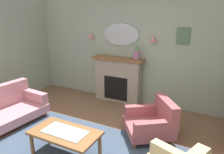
% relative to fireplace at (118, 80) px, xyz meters
% --- Properties ---
extents(wall_back, '(6.95, 0.10, 2.65)m').
position_rel_fireplace_xyz_m(wall_back, '(0.51, 0.22, 0.75)').
color(wall_back, '#93A393').
rests_on(wall_back, ground).
extents(fireplace, '(1.36, 0.36, 1.16)m').
position_rel_fireplace_xyz_m(fireplace, '(0.00, 0.00, 0.00)').
color(fireplace, gray).
rests_on(fireplace, ground).
extents(mantel_vase_centre, '(0.14, 0.14, 0.38)m').
position_rel_fireplace_xyz_m(mantel_vase_centre, '(0.50, -0.03, 0.75)').
color(mantel_vase_centre, '#9E6084').
rests_on(mantel_vase_centre, fireplace).
extents(wall_mirror, '(0.96, 0.06, 0.56)m').
position_rel_fireplace_xyz_m(wall_mirror, '(0.00, 0.14, 1.14)').
color(wall_mirror, '#B2BCC6').
extents(wall_sconce_left, '(0.14, 0.14, 0.14)m').
position_rel_fireplace_xyz_m(wall_sconce_left, '(-0.85, 0.09, 1.09)').
color(wall_sconce_left, '#D17066').
extents(wall_sconce_right, '(0.14, 0.14, 0.14)m').
position_rel_fireplace_xyz_m(wall_sconce_right, '(0.85, 0.09, 1.09)').
color(wall_sconce_right, '#D17066').
extents(framed_picture, '(0.28, 0.03, 0.36)m').
position_rel_fireplace_xyz_m(framed_picture, '(1.50, 0.15, 1.18)').
color(framed_picture, '#4C6B56').
extents(coffee_table, '(1.10, 0.60, 0.45)m').
position_rel_fireplace_xyz_m(coffee_table, '(0.27, -2.46, -0.19)').
color(coffee_table, brown).
rests_on(coffee_table, ground).
extents(armchair_near_fireplace, '(1.13, 1.13, 0.71)m').
position_rel_fireplace_xyz_m(armchair_near_fireplace, '(1.33, -1.24, -0.27)').
color(armchair_near_fireplace, '#934C51').
rests_on(armchair_near_fireplace, ground).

